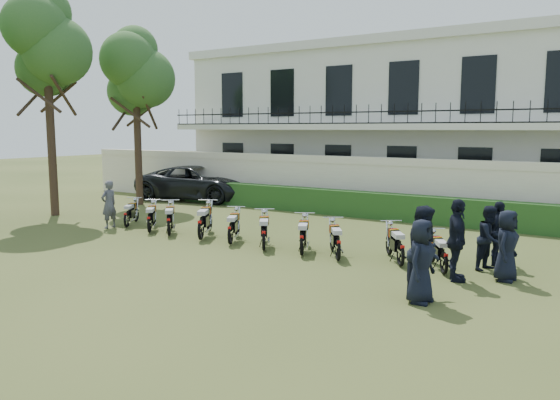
{
  "coord_description": "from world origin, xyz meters",
  "views": [
    {
      "loc": [
        9.73,
        -12.16,
        3.44
      ],
      "look_at": [
        0.23,
        2.5,
        1.14
      ],
      "focal_mm": 35.0,
      "sensor_mm": 36.0,
      "label": 1
    }
  ],
  "objects_px": {
    "motorcycle_4": "(230,230)",
    "officer_2": "(457,240)",
    "suv": "(198,183)",
    "motorcycle_7": "(338,245)",
    "motorcycle_9": "(444,258)",
    "motorcycle_3": "(201,225)",
    "officer_5": "(498,234)",
    "motorcycle_6": "(302,239)",
    "inspector": "(109,204)",
    "tree_west_near": "(136,72)",
    "motorcycle_2": "(169,222)",
    "officer_3": "(507,246)",
    "officer_4": "(490,238)",
    "motorcycle_5": "(264,235)",
    "motorcycle_0": "(127,216)",
    "officer_1": "(425,252)",
    "motorcycle_1": "(149,220)",
    "tree_west_mid": "(47,43)",
    "officer_0": "(421,261)",
    "motorcycle_8": "(401,249)"
  },
  "relations": [
    {
      "from": "suv",
      "to": "motorcycle_7",
      "type": "bearing_deg",
      "value": -132.99
    },
    {
      "from": "motorcycle_9",
      "to": "officer_3",
      "type": "relative_size",
      "value": 0.92
    },
    {
      "from": "motorcycle_6",
      "to": "suv",
      "type": "bearing_deg",
      "value": 117.42
    },
    {
      "from": "motorcycle_1",
      "to": "motorcycle_6",
      "type": "distance_m",
      "value": 5.86
    },
    {
      "from": "tree_west_mid",
      "to": "motorcycle_7",
      "type": "bearing_deg",
      "value": -3.21
    },
    {
      "from": "motorcycle_6",
      "to": "motorcycle_9",
      "type": "distance_m",
      "value": 3.78
    },
    {
      "from": "inspector",
      "to": "tree_west_mid",
      "type": "bearing_deg",
      "value": -99.35
    },
    {
      "from": "tree_west_near",
      "to": "motorcycle_4",
      "type": "height_order",
      "value": "tree_west_near"
    },
    {
      "from": "motorcycle_5",
      "to": "suv",
      "type": "bearing_deg",
      "value": 106.88
    },
    {
      "from": "motorcycle_4",
      "to": "motorcycle_7",
      "type": "bearing_deg",
      "value": -28.83
    },
    {
      "from": "officer_3",
      "to": "officer_4",
      "type": "relative_size",
      "value": 1.02
    },
    {
      "from": "officer_4",
      "to": "motorcycle_0",
      "type": "bearing_deg",
      "value": 113.04
    },
    {
      "from": "officer_2",
      "to": "motorcycle_3",
      "type": "bearing_deg",
      "value": 68.74
    },
    {
      "from": "motorcycle_8",
      "to": "motorcycle_5",
      "type": "bearing_deg",
      "value": 151.7
    },
    {
      "from": "motorcycle_6",
      "to": "suv",
      "type": "relative_size",
      "value": 0.29
    },
    {
      "from": "motorcycle_5",
      "to": "officer_4",
      "type": "relative_size",
      "value": 1.03
    },
    {
      "from": "motorcycle_3",
      "to": "officer_5",
      "type": "height_order",
      "value": "officer_5"
    },
    {
      "from": "motorcycle_3",
      "to": "motorcycle_6",
      "type": "height_order",
      "value": "motorcycle_3"
    },
    {
      "from": "tree_west_mid",
      "to": "motorcycle_1",
      "type": "distance_m",
      "value": 8.66
    },
    {
      "from": "motorcycle_7",
      "to": "officer_0",
      "type": "distance_m",
      "value": 3.6
    },
    {
      "from": "officer_3",
      "to": "officer_5",
      "type": "xyz_separation_m",
      "value": [
        -0.46,
        1.35,
        0.0
      ]
    },
    {
      "from": "suv",
      "to": "inspector",
      "type": "xyz_separation_m",
      "value": [
        2.39,
        -7.29,
        0.01
      ]
    },
    {
      "from": "motorcycle_3",
      "to": "officer_1",
      "type": "relative_size",
      "value": 0.95
    },
    {
      "from": "motorcycle_5",
      "to": "tree_west_mid",
      "type": "bearing_deg",
      "value": 142.02
    },
    {
      "from": "officer_0",
      "to": "officer_2",
      "type": "xyz_separation_m",
      "value": [
        0.16,
        1.95,
        0.1
      ]
    },
    {
      "from": "motorcycle_0",
      "to": "motorcycle_3",
      "type": "height_order",
      "value": "motorcycle_3"
    },
    {
      "from": "motorcycle_0",
      "to": "motorcycle_8",
      "type": "bearing_deg",
      "value": -31.93
    },
    {
      "from": "officer_5",
      "to": "officer_2",
      "type": "bearing_deg",
      "value": 170.33
    },
    {
      "from": "officer_1",
      "to": "officer_2",
      "type": "xyz_separation_m",
      "value": [
        0.22,
        1.56,
        -0.01
      ]
    },
    {
      "from": "motorcycle_7",
      "to": "officer_4",
      "type": "bearing_deg",
      "value": -14.48
    },
    {
      "from": "motorcycle_4",
      "to": "officer_2",
      "type": "height_order",
      "value": "officer_2"
    },
    {
      "from": "officer_4",
      "to": "motorcycle_5",
      "type": "bearing_deg",
      "value": 121.72
    },
    {
      "from": "motorcycle_3",
      "to": "inspector",
      "type": "relative_size",
      "value": 1.09
    },
    {
      "from": "inspector",
      "to": "officer_4",
      "type": "distance_m",
      "value": 12.39
    },
    {
      "from": "tree_west_mid",
      "to": "officer_5",
      "type": "bearing_deg",
      "value": 3.85
    },
    {
      "from": "tree_west_near",
      "to": "motorcycle_2",
      "type": "height_order",
      "value": "tree_west_near"
    },
    {
      "from": "motorcycle_2",
      "to": "motorcycle_3",
      "type": "height_order",
      "value": "motorcycle_3"
    },
    {
      "from": "tree_west_near",
      "to": "motorcycle_2",
      "type": "xyz_separation_m",
      "value": [
        6.4,
        -4.71,
        -5.42
      ]
    },
    {
      "from": "motorcycle_2",
      "to": "suv",
      "type": "bearing_deg",
      "value": 84.64
    },
    {
      "from": "officer_2",
      "to": "motorcycle_9",
      "type": "bearing_deg",
      "value": 27.18
    },
    {
      "from": "suv",
      "to": "officer_3",
      "type": "distance_m",
      "value": 16.7
    },
    {
      "from": "tree_west_mid",
      "to": "motorcycle_7",
      "type": "distance_m",
      "value": 14.36
    },
    {
      "from": "motorcycle_5",
      "to": "officer_0",
      "type": "distance_m",
      "value": 5.56
    },
    {
      "from": "motorcycle_4",
      "to": "motorcycle_6",
      "type": "height_order",
      "value": "motorcycle_6"
    },
    {
      "from": "motorcycle_5",
      "to": "motorcycle_6",
      "type": "bearing_deg",
      "value": -29.29
    },
    {
      "from": "officer_4",
      "to": "suv",
      "type": "bearing_deg",
      "value": 86.1
    },
    {
      "from": "motorcycle_4",
      "to": "inspector",
      "type": "distance_m",
      "value": 5.3
    },
    {
      "from": "motorcycle_5",
      "to": "motorcycle_7",
      "type": "xyz_separation_m",
      "value": [
        2.28,
        0.09,
        -0.02
      ]
    },
    {
      "from": "motorcycle_3",
      "to": "motorcycle_4",
      "type": "relative_size",
      "value": 1.1
    },
    {
      "from": "motorcycle_1",
      "to": "officer_1",
      "type": "height_order",
      "value": "officer_1"
    }
  ]
}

